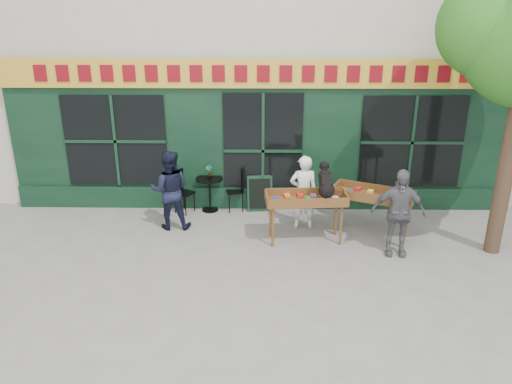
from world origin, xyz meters
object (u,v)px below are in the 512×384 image
at_px(woman, 303,192).
at_px(bistro_table, 210,188).
at_px(book_cart_center, 306,201).
at_px(dog, 326,179).
at_px(book_cart_right, 373,197).
at_px(man_left, 170,190).
at_px(man_right, 398,213).

xyz_separation_m(woman, bistro_table, (-2.00, 0.83, -0.22)).
bearing_deg(woman, book_cart_center, 85.36).
bearing_deg(dog, book_cart_right, 11.89).
bearing_deg(woman, man_left, -3.13).
relative_size(book_cart_right, man_right, 0.99).
xyz_separation_m(book_cart_center, woman, (0.00, 0.65, -0.06)).
xyz_separation_m(dog, book_cart_right, (0.97, 0.29, -0.47)).
xyz_separation_m(woman, man_left, (-2.70, -0.07, 0.05)).
height_order(book_cart_right, man_left, man_left).
distance_m(book_cart_center, bistro_table, 2.50).
bearing_deg(bistro_table, book_cart_right, -20.52).
xyz_separation_m(book_cart_center, man_right, (1.62, -0.51, -0.00)).
distance_m(book_cart_right, bistro_table, 3.55).
bearing_deg(man_left, woman, 177.94).
relative_size(man_right, bistro_table, 2.16).
bearing_deg(book_cart_center, man_left, 163.27).
height_order(book_cart_center, man_left, man_left).
bearing_deg(book_cart_center, man_right, -22.24).
height_order(book_cart_center, bistro_table, book_cart_center).
height_order(dog, man_left, man_left).
height_order(dog, woman, dog).
relative_size(woman, man_right, 0.93).
bearing_deg(dog, woman, 111.93).
xyz_separation_m(dog, woman, (-0.35, 0.70, -0.52)).
xyz_separation_m(book_cart_center, dog, (0.35, -0.05, 0.47)).
bearing_deg(man_right, man_left, 170.66).
distance_m(dog, book_cart_right, 1.11).
bearing_deg(book_cart_center, bistro_table, 138.90).
bearing_deg(man_right, dog, 164.77).
distance_m(woman, man_right, 1.99).
xyz_separation_m(man_right, man_left, (-4.32, 1.09, -0.00)).
height_order(woman, bistro_table, woman).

